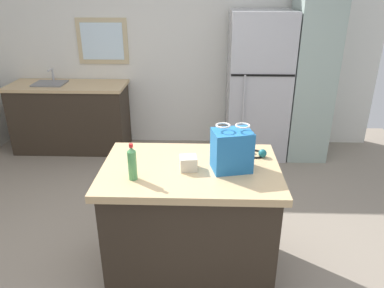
{
  "coord_description": "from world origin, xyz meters",
  "views": [
    {
      "loc": [
        0.3,
        -2.48,
        2.14
      ],
      "look_at": [
        0.21,
        0.19,
        0.98
      ],
      "focal_mm": 34.62,
      "sensor_mm": 36.0,
      "label": 1
    }
  ],
  "objects_px": {
    "refrigerator": "(258,86)",
    "bottle": "(132,163)",
    "kitchen_island": "(191,220)",
    "tall_cabinet": "(310,75)",
    "ear_defenders": "(255,152)",
    "shopping_bag": "(232,150)",
    "small_box": "(188,163)"
  },
  "relations": [
    {
      "from": "refrigerator",
      "to": "ear_defenders",
      "type": "xyz_separation_m",
      "value": [
        -0.3,
        -2.09,
        0.03
      ]
    },
    {
      "from": "kitchen_island",
      "to": "small_box",
      "type": "xyz_separation_m",
      "value": [
        -0.01,
        -0.03,
        0.51
      ]
    },
    {
      "from": "kitchen_island",
      "to": "bottle",
      "type": "distance_m",
      "value": 0.72
    },
    {
      "from": "refrigerator",
      "to": "shopping_bag",
      "type": "relative_size",
      "value": 5.5
    },
    {
      "from": "tall_cabinet",
      "to": "bottle",
      "type": "height_order",
      "value": "tall_cabinet"
    },
    {
      "from": "refrigerator",
      "to": "bottle",
      "type": "relative_size",
      "value": 7.17
    },
    {
      "from": "small_box",
      "to": "bottle",
      "type": "height_order",
      "value": "bottle"
    },
    {
      "from": "shopping_bag",
      "to": "small_box",
      "type": "relative_size",
      "value": 2.86
    },
    {
      "from": "refrigerator",
      "to": "ear_defenders",
      "type": "height_order",
      "value": "refrigerator"
    },
    {
      "from": "refrigerator",
      "to": "ear_defenders",
      "type": "relative_size",
      "value": 8.83
    },
    {
      "from": "kitchen_island",
      "to": "bottle",
      "type": "bearing_deg",
      "value": -153.57
    },
    {
      "from": "tall_cabinet",
      "to": "ear_defenders",
      "type": "height_order",
      "value": "tall_cabinet"
    },
    {
      "from": "refrigerator",
      "to": "tall_cabinet",
      "type": "bearing_deg",
      "value": 0.02
    },
    {
      "from": "shopping_bag",
      "to": "small_box",
      "type": "distance_m",
      "value": 0.32
    },
    {
      "from": "tall_cabinet",
      "to": "bottle",
      "type": "relative_size",
      "value": 8.34
    },
    {
      "from": "small_box",
      "to": "bottle",
      "type": "xyz_separation_m",
      "value": [
        -0.37,
        -0.15,
        0.07
      ]
    },
    {
      "from": "kitchen_island",
      "to": "shopping_bag",
      "type": "xyz_separation_m",
      "value": [
        0.29,
        -0.02,
        0.61
      ]
    },
    {
      "from": "shopping_bag",
      "to": "bottle",
      "type": "xyz_separation_m",
      "value": [
        -0.67,
        -0.17,
        -0.03
      ]
    },
    {
      "from": "shopping_bag",
      "to": "refrigerator",
      "type": "bearing_deg",
      "value": 78.14
    },
    {
      "from": "kitchen_island",
      "to": "tall_cabinet",
      "type": "relative_size",
      "value": 0.59
    },
    {
      "from": "tall_cabinet",
      "to": "shopping_bag",
      "type": "height_order",
      "value": "tall_cabinet"
    },
    {
      "from": "tall_cabinet",
      "to": "kitchen_island",
      "type": "bearing_deg",
      "value": -121.72
    },
    {
      "from": "small_box",
      "to": "shopping_bag",
      "type": "bearing_deg",
      "value": 2.05
    },
    {
      "from": "kitchen_island",
      "to": "refrigerator",
      "type": "distance_m",
      "value": 2.49
    },
    {
      "from": "tall_cabinet",
      "to": "shopping_bag",
      "type": "distance_m",
      "value": 2.61
    },
    {
      "from": "refrigerator",
      "to": "ear_defenders",
      "type": "bearing_deg",
      "value": -98.03
    },
    {
      "from": "kitchen_island",
      "to": "tall_cabinet",
      "type": "height_order",
      "value": "tall_cabinet"
    },
    {
      "from": "kitchen_island",
      "to": "small_box",
      "type": "height_order",
      "value": "small_box"
    },
    {
      "from": "small_box",
      "to": "ear_defenders",
      "type": "relative_size",
      "value": 0.56
    },
    {
      "from": "shopping_bag",
      "to": "tall_cabinet",
      "type": "bearing_deg",
      "value": 63.94
    },
    {
      "from": "kitchen_island",
      "to": "ear_defenders",
      "type": "relative_size",
      "value": 6.1
    },
    {
      "from": "refrigerator",
      "to": "kitchen_island",
      "type": "bearing_deg",
      "value": -108.59
    }
  ]
}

